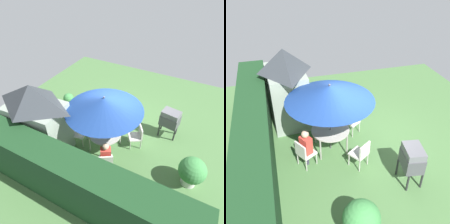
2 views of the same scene
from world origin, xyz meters
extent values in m
plane|color=#47703D|center=(0.00, 0.00, 0.00)|extent=(11.00, 11.00, 0.00)
cube|color=#193D1E|center=(0.00, 3.50, 0.92)|extent=(7.37, 0.90, 1.84)
cube|color=gray|center=(2.01, 2.35, 1.02)|extent=(1.95, 1.37, 2.05)
pyramid|color=#33383D|center=(2.01, 2.35, 2.43)|extent=(2.07, 1.45, 0.76)
cube|color=slate|center=(1.96, 2.98, 0.80)|extent=(0.78, 0.08, 1.60)
cylinder|color=#B2ADA3|center=(0.01, 1.26, 0.76)|extent=(1.20, 1.20, 0.04)
cylinder|color=gray|center=(-0.41, 0.84, 0.37)|extent=(0.05, 0.05, 0.74)
cylinder|color=gray|center=(0.43, 0.84, 0.37)|extent=(0.05, 0.05, 0.74)
cylinder|color=gray|center=(-0.41, 1.68, 0.37)|extent=(0.05, 0.05, 0.74)
cylinder|color=gray|center=(0.43, 1.68, 0.37)|extent=(0.05, 0.05, 0.74)
cylinder|color=#4C4C51|center=(0.01, 1.26, 1.16)|extent=(0.04, 0.04, 2.31)
cone|color=navy|center=(0.01, 1.26, 2.08)|extent=(2.63, 2.63, 0.47)
sphere|color=#4C4C51|center=(0.01, 1.26, 2.34)|extent=(0.06, 0.06, 0.06)
cube|color=#47474C|center=(-1.89, -0.52, 0.78)|extent=(0.77, 0.61, 0.45)
cube|color=slate|center=(-1.89, -0.52, 1.10)|extent=(0.73, 0.58, 0.20)
cylinder|color=#262628|center=(-2.20, -0.73, 0.28)|extent=(0.06, 0.06, 0.55)
cylinder|color=#262628|center=(-1.58, -0.73, 0.28)|extent=(0.06, 0.06, 0.55)
cylinder|color=#262628|center=(-2.20, -0.31, 0.28)|extent=(0.06, 0.06, 0.55)
cylinder|color=#262628|center=(-1.58, -0.31, 0.28)|extent=(0.06, 0.06, 0.55)
cube|color=silver|center=(-0.49, 2.12, 0.45)|extent=(0.63, 0.63, 0.06)
cube|color=silver|center=(-0.60, 2.30, 0.68)|extent=(0.42, 0.28, 0.45)
cylinder|color=#AFABA3|center=(-0.42, 2.40, 0.23)|extent=(0.04, 0.04, 0.45)
cylinder|color=#AFABA3|center=(-0.77, 2.19, 0.23)|extent=(0.04, 0.04, 0.45)
cylinder|color=#AFABA3|center=(-0.22, 2.05, 0.23)|extent=(0.04, 0.04, 0.45)
cylinder|color=#AFABA3|center=(-0.56, 1.85, 0.23)|extent=(0.04, 0.04, 0.45)
cube|color=silver|center=(-0.93, 0.64, 0.45)|extent=(0.64, 0.64, 0.06)
cube|color=silver|center=(-1.10, 0.53, 0.68)|extent=(0.29, 0.41, 0.45)
cylinder|color=#AFABA3|center=(-1.20, 0.70, 0.23)|extent=(0.04, 0.04, 0.45)
cylinder|color=#AFABA3|center=(-0.98, 0.37, 0.23)|extent=(0.04, 0.04, 0.45)
cylinder|color=#AFABA3|center=(-0.87, 0.92, 0.23)|extent=(0.04, 0.04, 0.45)
cylinder|color=#AFABA3|center=(-0.65, 0.59, 0.23)|extent=(0.04, 0.04, 0.45)
cube|color=silver|center=(0.66, 0.35, 0.45)|extent=(0.64, 0.64, 0.06)
cube|color=silver|center=(0.79, 0.18, 0.68)|extent=(0.40, 0.31, 0.45)
cylinder|color=#AFABA3|center=(0.62, 0.07, 0.23)|extent=(0.04, 0.04, 0.45)
cylinder|color=#AFABA3|center=(0.94, 0.30, 0.23)|extent=(0.04, 0.04, 0.45)
cylinder|color=#AFABA3|center=(0.39, 0.39, 0.23)|extent=(0.04, 0.04, 0.45)
cylinder|color=#AFABA3|center=(0.71, 0.63, 0.23)|extent=(0.04, 0.04, 0.45)
cube|color=silver|center=(1.03, 1.50, 0.45)|extent=(0.55, 0.55, 0.06)
cube|color=silver|center=(1.23, 1.55, 0.68)|extent=(0.15, 0.46, 0.45)
cylinder|color=#AFABA3|center=(1.27, 1.35, 0.23)|extent=(0.04, 0.04, 0.45)
cylinder|color=#AFABA3|center=(1.18, 1.74, 0.23)|extent=(0.04, 0.04, 0.45)
cylinder|color=#AFABA3|center=(0.88, 1.26, 0.23)|extent=(0.04, 0.04, 0.45)
cylinder|color=#AFABA3|center=(0.79, 1.65, 0.23)|extent=(0.04, 0.04, 0.45)
cylinder|color=silver|center=(2.75, -0.12, 0.18)|extent=(0.31, 0.31, 0.36)
sphere|color=#3D8442|center=(2.75, -0.12, 0.56)|extent=(0.48, 0.48, 0.48)
cylinder|color=silver|center=(-3.12, 1.35, 0.15)|extent=(0.47, 0.47, 0.30)
sphere|color=#3D8442|center=(-3.12, 1.35, 0.66)|extent=(0.85, 0.85, 0.85)
cube|color=#CC3D33|center=(-0.49, 2.12, 0.76)|extent=(0.41, 0.38, 0.55)
sphere|color=tan|center=(-0.49, 2.12, 1.15)|extent=(0.22, 0.22, 0.22)
cylinder|color=#383347|center=(-0.49, 2.12, 0.24)|extent=(0.10, 0.10, 0.48)
camera|label=1|loc=(-2.66, 5.81, 5.96)|focal=32.43mm
camera|label=2|loc=(-6.25, 2.74, 5.66)|focal=41.34mm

